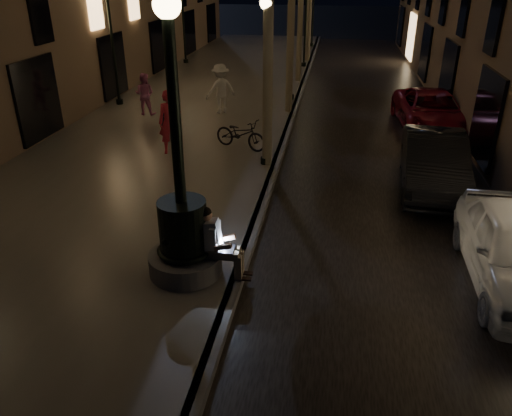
% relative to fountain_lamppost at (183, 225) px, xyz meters
% --- Properties ---
extents(ground, '(120.00, 120.00, 0.00)m').
position_rel_fountain_lamppost_xyz_m(ground, '(1.00, 13.00, -1.21)').
color(ground, black).
rests_on(ground, ground).
extents(cobble_lane, '(6.00, 45.00, 0.02)m').
position_rel_fountain_lamppost_xyz_m(cobble_lane, '(4.00, 13.00, -1.20)').
color(cobble_lane, black).
rests_on(cobble_lane, ground).
extents(promenade, '(8.00, 45.00, 0.20)m').
position_rel_fountain_lamppost_xyz_m(promenade, '(-3.00, 13.00, -1.11)').
color(promenade, slate).
rests_on(promenade, ground).
extents(curb_strip, '(0.25, 45.00, 0.20)m').
position_rel_fountain_lamppost_xyz_m(curb_strip, '(1.00, 13.00, -1.11)').
color(curb_strip, '#59595B').
rests_on(curb_strip, ground).
extents(fountain_lamppost, '(1.40, 1.40, 5.21)m').
position_rel_fountain_lamppost_xyz_m(fountain_lamppost, '(0.00, 0.00, 0.00)').
color(fountain_lamppost, '#59595B').
rests_on(fountain_lamppost, promenade).
extents(seated_man_laptop, '(1.05, 0.36, 1.42)m').
position_rel_fountain_lamppost_xyz_m(seated_man_laptop, '(0.61, 0.00, -0.27)').
color(seated_man_laptop, gray).
rests_on(seated_man_laptop, promenade).
extents(lamp_curb_a, '(0.36, 0.36, 4.81)m').
position_rel_fountain_lamppost_xyz_m(lamp_curb_a, '(0.70, 6.00, 2.02)').
color(lamp_curb_a, black).
rests_on(lamp_curb_a, promenade).
extents(lamp_curb_b, '(0.36, 0.36, 4.81)m').
position_rel_fountain_lamppost_xyz_m(lamp_curb_b, '(0.70, 14.00, 2.02)').
color(lamp_curb_b, black).
rests_on(lamp_curb_b, promenade).
extents(lamp_curb_c, '(0.36, 0.36, 4.81)m').
position_rel_fountain_lamppost_xyz_m(lamp_curb_c, '(0.70, 22.00, 2.02)').
color(lamp_curb_c, black).
rests_on(lamp_curb_c, promenade).
extents(lamp_curb_d, '(0.36, 0.36, 4.81)m').
position_rel_fountain_lamppost_xyz_m(lamp_curb_d, '(0.70, 30.00, 2.02)').
color(lamp_curb_d, black).
rests_on(lamp_curb_d, promenade).
extents(lamp_left_b, '(0.36, 0.36, 4.81)m').
position_rel_fountain_lamppost_xyz_m(lamp_left_b, '(-6.40, 12.00, 2.02)').
color(lamp_left_b, black).
rests_on(lamp_left_b, promenade).
extents(lamp_left_c, '(0.36, 0.36, 4.81)m').
position_rel_fountain_lamppost_xyz_m(lamp_left_c, '(-6.40, 22.00, 2.02)').
color(lamp_left_c, black).
rests_on(lamp_left_c, promenade).
extents(stroller, '(0.53, 1.01, 1.02)m').
position_rel_fountain_lamppost_xyz_m(stroller, '(-2.98, 8.29, -0.50)').
color(stroller, black).
rests_on(stroller, promenade).
extents(car_second, '(1.94, 4.64, 1.49)m').
position_rel_fountain_lamppost_xyz_m(car_second, '(5.38, 5.42, -0.47)').
color(car_second, black).
rests_on(car_second, ground).
extents(car_third, '(2.56, 5.10, 1.39)m').
position_rel_fountain_lamppost_xyz_m(car_third, '(6.17, 11.00, -0.52)').
color(car_third, maroon).
rests_on(car_third, ground).
extents(pedestrian_red, '(0.82, 0.66, 1.96)m').
position_rel_fountain_lamppost_xyz_m(pedestrian_red, '(-2.34, 6.50, -0.03)').
color(pedestrian_red, red).
rests_on(pedestrian_red, promenade).
extents(pedestrian_pink, '(0.80, 0.63, 1.61)m').
position_rel_fountain_lamppost_xyz_m(pedestrian_pink, '(-4.71, 10.64, -0.21)').
color(pedestrian_pink, pink).
rests_on(pedestrian_pink, promenade).
extents(pedestrian_white, '(1.41, 1.31, 1.91)m').
position_rel_fountain_lamppost_xyz_m(pedestrian_white, '(-1.83, 11.31, -0.05)').
color(pedestrian_white, silver).
rests_on(pedestrian_white, promenade).
extents(pedestrian_blue, '(0.85, 1.03, 1.65)m').
position_rel_fountain_lamppost_xyz_m(pedestrian_blue, '(-4.31, 12.96, -0.19)').
color(pedestrian_blue, navy).
rests_on(pedestrian_blue, promenade).
extents(bicycle, '(1.94, 1.31, 0.97)m').
position_rel_fountain_lamppost_xyz_m(bicycle, '(-0.27, 7.23, -0.53)').
color(bicycle, black).
rests_on(bicycle, promenade).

